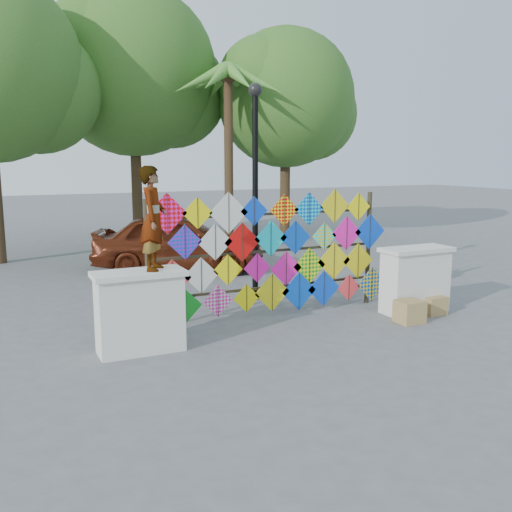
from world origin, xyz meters
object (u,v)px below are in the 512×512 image
kite_rack (275,253)px  lamppost (255,172)px  sedan (179,242)px  vendor_woman (153,218)px

kite_rack → lamppost: size_ratio=1.12×
kite_rack → sedan: kite_rack is taller
kite_rack → lamppost: 1.96m
sedan → lamppost: size_ratio=1.01×
sedan → lamppost: (0.46, -3.79, 1.93)m
kite_rack → vendor_woman: size_ratio=3.14×
vendor_woman → lamppost: (2.75, 2.20, 0.62)m
vendor_woman → sedan: vendor_woman is taller
vendor_woman → lamppost: 3.57m
lamppost → vendor_woman: bearing=-141.3°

